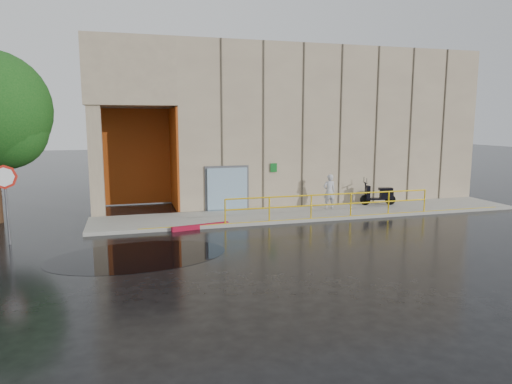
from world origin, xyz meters
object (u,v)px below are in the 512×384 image
at_px(person, 329,192).
at_px(scooter, 379,189).
at_px(red_curb, 201,227).
at_px(stop_sign, 5,187).

distance_m(person, scooter, 2.81).
bearing_deg(red_curb, scooter, 12.48).
distance_m(person, stop_sign, 13.61).
relative_size(scooter, red_curb, 0.77).
bearing_deg(person, red_curb, 18.97).
xyz_separation_m(person, scooter, (2.80, 0.23, -0.03)).
bearing_deg(red_curb, stop_sign, -175.56).
xyz_separation_m(scooter, red_curb, (-9.30, -2.06, -0.86)).
distance_m(scooter, stop_sign, 16.41).
relative_size(scooter, stop_sign, 0.65).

